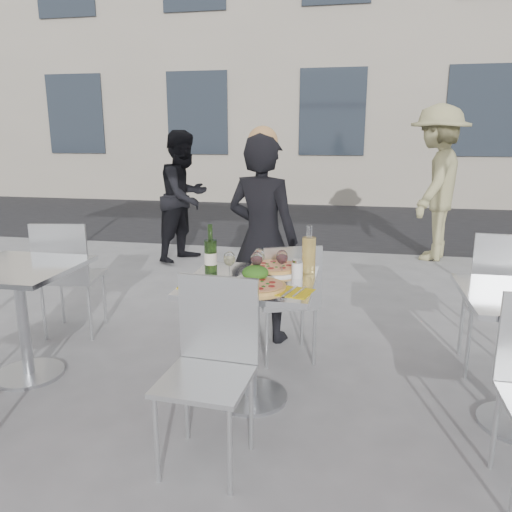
% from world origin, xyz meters
% --- Properties ---
extents(ground, '(80.00, 80.00, 0.00)m').
position_xyz_m(ground, '(0.00, 0.00, 0.00)').
color(ground, slate).
extents(street_asphalt, '(24.00, 5.00, 0.00)m').
position_xyz_m(street_asphalt, '(0.00, 6.50, 0.00)').
color(street_asphalt, black).
rests_on(street_asphalt, ground).
extents(main_table, '(0.72, 0.72, 0.75)m').
position_xyz_m(main_table, '(0.00, 0.00, 0.54)').
color(main_table, '#B7BABF').
rests_on(main_table, ground).
extents(side_table_left, '(0.72, 0.72, 0.75)m').
position_xyz_m(side_table_left, '(-1.50, 0.00, 0.54)').
color(side_table_left, '#B7BABF').
rests_on(side_table_left, ground).
extents(chair_far, '(0.50, 0.51, 0.85)m').
position_xyz_m(chair_far, '(0.15, 0.53, 0.50)').
color(chair_far, silver).
rests_on(chair_far, ground).
extents(chair_near, '(0.43, 0.44, 0.89)m').
position_xyz_m(chair_near, '(-0.08, -0.55, 0.53)').
color(chair_near, silver).
rests_on(chair_near, ground).
extents(side_chair_lfar, '(0.49, 0.50, 0.92)m').
position_xyz_m(side_chair_lfar, '(-1.58, 0.67, 0.54)').
color(side_chair_lfar, silver).
rests_on(side_chair_lfar, ground).
extents(side_chair_rfar, '(0.48, 0.49, 0.97)m').
position_xyz_m(side_chair_rfar, '(1.51, 0.59, 0.58)').
color(side_chair_rfar, silver).
rests_on(side_chair_rfar, ground).
extents(woman_diner, '(0.66, 0.53, 1.56)m').
position_xyz_m(woman_diner, '(-0.11, 0.95, 0.78)').
color(woman_diner, black).
rests_on(woman_diner, ground).
extents(pedestrian_a, '(0.84, 0.94, 1.60)m').
position_xyz_m(pedestrian_a, '(-1.50, 3.19, 0.80)').
color(pedestrian_a, black).
rests_on(pedestrian_a, ground).
extents(pedestrian_b, '(1.07, 1.39, 1.91)m').
position_xyz_m(pedestrian_b, '(1.53, 3.87, 0.95)').
color(pedestrian_b, tan).
rests_on(pedestrian_b, ground).
extents(pizza_near, '(0.31, 0.31, 0.02)m').
position_xyz_m(pizza_near, '(0.07, -0.15, 0.76)').
color(pizza_near, '#DFB457').
rests_on(pizza_near, main_table).
extents(pizza_far, '(0.34, 0.34, 0.03)m').
position_xyz_m(pizza_far, '(0.10, 0.21, 0.77)').
color(pizza_far, white).
rests_on(pizza_far, main_table).
extents(salad_plate, '(0.22, 0.22, 0.09)m').
position_xyz_m(salad_plate, '(0.03, -0.02, 0.79)').
color(salad_plate, white).
rests_on(salad_plate, main_table).
extents(wine_bottle, '(0.07, 0.08, 0.29)m').
position_xyz_m(wine_bottle, '(-0.26, 0.08, 0.86)').
color(wine_bottle, '#345B22').
rests_on(wine_bottle, main_table).
extents(carafe, '(0.08, 0.08, 0.29)m').
position_xyz_m(carafe, '(0.31, 0.18, 0.87)').
color(carafe, '#E7C562').
rests_on(carafe, main_table).
extents(sugar_shaker, '(0.06, 0.06, 0.11)m').
position_xyz_m(sugar_shaker, '(0.25, 0.08, 0.80)').
color(sugar_shaker, white).
rests_on(sugar_shaker, main_table).
extents(wineglass_white_a, '(0.07, 0.07, 0.16)m').
position_xyz_m(wineglass_white_a, '(-0.12, -0.00, 0.86)').
color(wineglass_white_a, white).
rests_on(wineglass_white_a, main_table).
extents(wineglass_white_b, '(0.07, 0.07, 0.16)m').
position_xyz_m(wineglass_white_b, '(0.03, 0.11, 0.86)').
color(wineglass_white_b, white).
rests_on(wineglass_white_b, main_table).
extents(wineglass_red_a, '(0.07, 0.07, 0.16)m').
position_xyz_m(wineglass_red_a, '(0.03, 0.02, 0.86)').
color(wineglass_red_a, white).
rests_on(wineglass_red_a, main_table).
extents(wineglass_red_b, '(0.07, 0.07, 0.16)m').
position_xyz_m(wineglass_red_b, '(0.16, 0.10, 0.86)').
color(wineglass_red_b, white).
rests_on(wineglass_red_b, main_table).
extents(napkin_left, '(0.19, 0.20, 0.01)m').
position_xyz_m(napkin_left, '(-0.27, -0.16, 0.75)').
color(napkin_left, gold).
rests_on(napkin_left, main_table).
extents(napkin_right, '(0.22, 0.22, 0.01)m').
position_xyz_m(napkin_right, '(0.27, -0.19, 0.75)').
color(napkin_right, gold).
rests_on(napkin_right, main_table).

